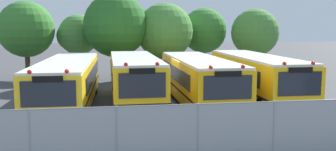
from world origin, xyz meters
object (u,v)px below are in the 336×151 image
Objects in this scene: tree_2 at (115,26)px; tree_0 at (26,30)px; tree_5 at (255,32)px; school_bus_1 at (134,79)px; tree_1 at (77,35)px; tree_4 at (203,31)px; traffic_cone at (118,151)px; school_bus_2 at (198,79)px; school_bus_3 at (256,77)px; tree_3 at (166,31)px; school_bus_0 at (68,81)px.

tree_0 is at bearing 164.84° from tree_2.
school_bus_1 is at bearing -137.04° from tree_5.
tree_4 is (10.85, 0.24, 0.30)m from tree_1.
tree_1 is 20.54m from traffic_cone.
tree_1 is at bearing 7.68° from tree_0.
tree_1 is at bearing 142.45° from tree_2.
tree_5 is at bearing 2.00° from tree_2.
tree_2 is at bearing -85.33° from school_bus_1.
school_bus_3 reaches higher than school_bus_2.
school_bus_3 is 1.69× the size of tree_3.
tree_0 reaches higher than school_bus_2.
traffic_cone is at bearing -81.72° from tree_1.
tree_5 is 12.36× the size of traffic_cone.
school_bus_0 is 1.98× the size of tree_4.
tree_2 is (-0.85, 9.55, 2.85)m from school_bus_1.
tree_3 is at bearing -88.50° from school_bus_2.
tree_3 reaches higher than school_bus_2.
school_bus_2 is 14.35m from tree_1.
tree_4 is (6.86, 12.20, 2.39)m from school_bus_1.
tree_3 is (-0.28, 10.10, 2.49)m from school_bus_2.
tree_0 is (-11.34, 11.53, 2.59)m from school_bus_2.
tree_4 reaches higher than school_bus_1.
school_bus_1 is at bearing 82.47° from traffic_cone.
tree_5 is (14.68, -2.01, 0.23)m from tree_1.
school_bus_2 is 1.56× the size of tree_2.
tree_5 is (18.53, -1.49, -0.22)m from tree_0.
tree_4 is at bearing -89.50° from school_bus_3.
tree_3 is at bearing 6.45° from tree_2.
school_bus_1 is 14.20m from tree_4.
tree_2 reaches higher than school_bus_0.
school_bus_3 is 12.52m from tree_4.
tree_1 is at bearing -178.76° from tree_4.
tree_4 is (0.05, 12.29, 2.39)m from school_bus_3.
tree_2 is 4.13m from tree_3.
tree_1 is 14.82m from tree_5.
tree_2 is 11.56m from tree_5.
tree_2 reaches higher than school_bus_2.
school_bus_0 is 3.46m from school_bus_1.
tree_4 reaches higher than traffic_cone.
tree_1 is 4.03m from tree_2.
school_bus_2 is (6.96, -0.18, 0.01)m from school_bus_0.
tree_5 is at bearing -30.35° from tree_4.
tree_1 reaches higher than school_bus_3.
tree_3 is (7.22, -1.95, 0.35)m from tree_1.
tree_0 is at bearing -177.06° from tree_4.
school_bus_1 is 1.56× the size of tree_3.
tree_0 is 1.09× the size of tree_5.
tree_0 reaches higher than school_bus_0.
tree_1 is 0.77× the size of tree_2.
tree_4 reaches higher than school_bus_2.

